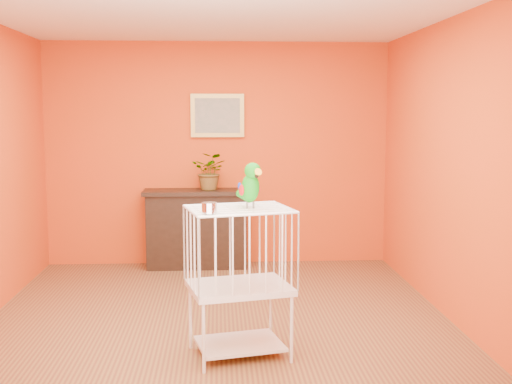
{
  "coord_description": "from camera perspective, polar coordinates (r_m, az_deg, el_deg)",
  "views": [
    {
      "loc": [
        0.0,
        -5.29,
        1.8
      ],
      "look_at": [
        0.27,
        -0.76,
        1.23
      ],
      "focal_mm": 45.0,
      "sensor_mm": 36.0,
      "label": 1
    }
  ],
  "objects": [
    {
      "name": "potted_plant",
      "position": [
        7.31,
        -4.07,
        1.45
      ],
      "size": [
        0.51,
        0.53,
        0.34
      ],
      "primitive_type": "imported",
      "rotation": [
        0.0,
        0.0,
        -0.33
      ],
      "color": "#26722D",
      "rests_on": "console_cabinet"
    },
    {
      "name": "room_shell",
      "position": [
        5.29,
        -3.44,
        4.84
      ],
      "size": [
        4.5,
        4.5,
        4.5
      ],
      "color": "#CF3F13",
      "rests_on": "ground"
    },
    {
      "name": "birdcage",
      "position": [
        4.74,
        -1.49,
        -7.82
      ],
      "size": [
        0.82,
        0.7,
        1.1
      ],
      "rotation": [
        0.0,
        0.0,
        0.23
      ],
      "color": "silver",
      "rests_on": "ground"
    },
    {
      "name": "feed_cup",
      "position": [
        4.37,
        -4.17,
        -1.42
      ],
      "size": [
        0.11,
        0.11,
        0.07
      ],
      "primitive_type": "cylinder",
      "color": "silver",
      "rests_on": "birdcage"
    },
    {
      "name": "console_cabinet",
      "position": [
        7.45,
        -5.29,
        -3.25
      ],
      "size": [
        1.22,
        0.44,
        0.9
      ],
      "color": "black",
      "rests_on": "ground"
    },
    {
      "name": "framed_picture",
      "position": [
        7.51,
        -3.45,
        6.8
      ],
      "size": [
        0.62,
        0.04,
        0.5
      ],
      "color": "#AE8E3E",
      "rests_on": "room_shell"
    },
    {
      "name": "ground",
      "position": [
        5.59,
        -3.32,
        -11.61
      ],
      "size": [
        4.5,
        4.5,
        0.0
      ],
      "primitive_type": "plane",
      "color": "brown",
      "rests_on": "ground"
    },
    {
      "name": "parrot",
      "position": [
        4.61,
        -0.51,
        0.64
      ],
      "size": [
        0.2,
        0.3,
        0.34
      ],
      "rotation": [
        0.0,
        0.0,
        0.45
      ],
      "color": "#59544C",
      "rests_on": "birdcage"
    }
  ]
}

